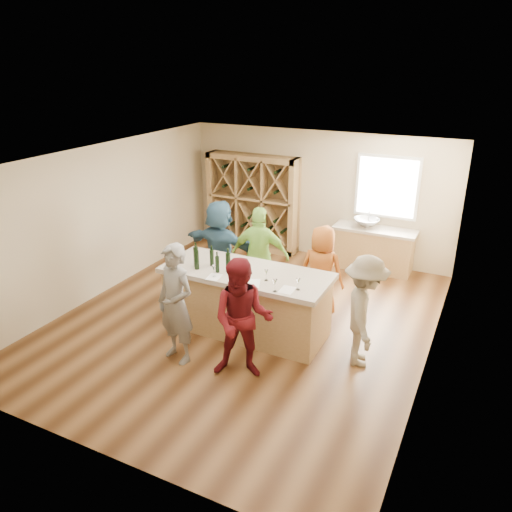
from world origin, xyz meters
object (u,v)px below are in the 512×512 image
at_px(wine_bottle_b, 197,260).
at_px(person_near_right, 243,320).
at_px(wine_rack, 253,202).
at_px(sink, 366,223).
at_px(person_far_right, 321,271).
at_px(person_near_left, 176,304).
at_px(person_server, 364,312).
at_px(tasting_counter_base, 246,303).
at_px(wine_bottle_a, 196,257).
at_px(wine_bottle_e, 228,262).
at_px(wine_bottle_c, 212,258).
at_px(person_far_mid, 260,256).
at_px(wine_bottle_d, 217,264).
at_px(person_far_left, 220,247).

relative_size(wine_bottle_b, person_near_right, 0.18).
xyz_separation_m(wine_rack, person_near_right, (2.18, -4.67, -0.21)).
relative_size(sink, person_far_right, 0.33).
height_order(person_near_left, person_server, person_near_left).
xyz_separation_m(tasting_counter_base, person_near_right, (0.52, -1.12, 0.39)).
relative_size(wine_bottle_a, person_near_left, 0.18).
distance_m(wine_bottle_e, person_near_right, 1.28).
bearing_deg(wine_bottle_b, sink, 64.62).
bearing_deg(wine_bottle_e, wine_bottle_c, 165.72).
bearing_deg(person_far_mid, person_server, 140.46).
xyz_separation_m(person_near_right, person_far_mid, (-0.79, 2.17, 0.02)).
distance_m(wine_bottle_a, person_near_right, 1.67).
relative_size(wine_rack, sink, 4.06).
bearing_deg(person_far_right, wine_bottle_e, 51.52).
distance_m(wine_bottle_d, person_server, 2.37).
relative_size(wine_bottle_e, person_near_right, 0.18).
bearing_deg(wine_bottle_b, wine_rack, 103.46).
relative_size(person_server, person_far_left, 0.93).
relative_size(tasting_counter_base, person_far_mid, 1.43).
bearing_deg(sink, person_server, -75.67).
relative_size(tasting_counter_base, person_near_left, 1.42).
distance_m(sink, wine_bottle_c, 3.90).
height_order(wine_bottle_a, wine_bottle_c, wine_bottle_a).
bearing_deg(wine_bottle_e, wine_bottle_b, -165.50).
relative_size(wine_rack, wine_bottle_c, 8.01).
distance_m(wine_bottle_b, person_near_left, 0.99).
bearing_deg(person_near_right, person_far_left, 107.05).
bearing_deg(sink, wine_bottle_c, -114.79).
bearing_deg(wine_bottle_c, person_server, -0.51).
relative_size(wine_bottle_b, wine_bottle_c, 1.16).
xyz_separation_m(sink, wine_bottle_b, (-1.78, -3.76, 0.23)).
bearing_deg(tasting_counter_base, wine_bottle_c, -174.28).
bearing_deg(person_near_left, person_near_right, 18.42).
xyz_separation_m(wine_bottle_a, person_far_left, (-0.32, 1.31, -0.33)).
relative_size(wine_bottle_b, person_near_left, 0.17).
relative_size(wine_bottle_d, person_far_left, 0.15).
height_order(wine_bottle_b, person_server, person_server).
xyz_separation_m(tasting_counter_base, wine_bottle_c, (-0.59, -0.06, 0.72)).
xyz_separation_m(sink, wine_bottle_a, (-1.85, -3.67, 0.23)).
distance_m(wine_bottle_e, person_server, 2.22).
xyz_separation_m(wine_bottle_d, person_near_left, (-0.15, -0.95, -0.30)).
bearing_deg(person_near_left, person_far_left, 118.92).
relative_size(person_far_mid, person_far_left, 1.00).
xyz_separation_m(person_server, person_far_right, (-1.06, 1.20, -0.04)).
bearing_deg(wine_bottle_d, person_far_mid, 84.78).
xyz_separation_m(wine_bottle_d, person_far_right, (1.27, 1.36, -0.40)).
xyz_separation_m(tasting_counter_base, wine_bottle_e, (-0.24, -0.15, 0.74)).
xyz_separation_m(person_far_mid, person_far_left, (-0.87, 0.07, 0.00)).
height_order(wine_bottle_c, person_near_right, person_near_right).
bearing_deg(person_far_right, person_server, 134.83).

